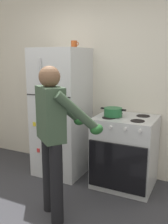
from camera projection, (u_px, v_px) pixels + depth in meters
The scene contains 6 objects.
kitchen_wall_back at pixel (100, 80), 3.70m from camera, with size 6.00×0.10×2.70m, color silver.
refrigerator at pixel (62, 112), 3.65m from camera, with size 0.68×0.72×1.80m.
stove_range at pixel (125, 152), 3.32m from camera, with size 0.76×0.67×0.94m.
person_cook at pixel (55, 130), 2.56m from camera, with size 0.68×0.73×1.60m.
red_pot at pixel (113, 112), 3.24m from camera, with size 0.33×0.23×0.11m.
coffee_mug at pixel (74, 44), 3.41m from camera, with size 0.11×0.08×0.10m.
Camera 1 is at (1.41, -1.49, 1.68)m, focal length 40.75 mm.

